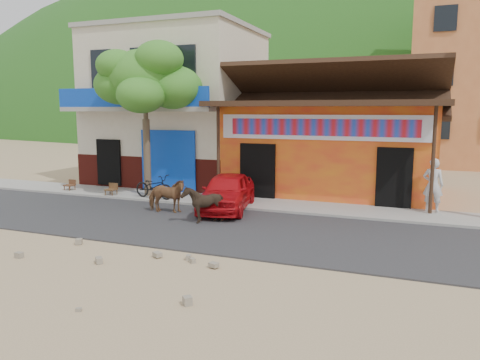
# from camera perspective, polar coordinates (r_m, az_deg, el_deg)

# --- Properties ---
(ground) EXTENTS (120.00, 120.00, 0.00)m
(ground) POSITION_cam_1_polar(r_m,az_deg,el_deg) (11.81, -7.48, -8.65)
(ground) COLOR #9E825B
(ground) RESTS_ON ground
(road) EXTENTS (60.00, 5.00, 0.04)m
(road) POSITION_cam_1_polar(r_m,az_deg,el_deg) (13.96, -2.46, -5.79)
(road) COLOR #28282B
(road) RESTS_ON ground
(sidewalk) EXTENTS (60.00, 2.00, 0.12)m
(sidewalk) POSITION_cam_1_polar(r_m,az_deg,el_deg) (17.12, 2.33, -2.96)
(sidewalk) COLOR gray
(sidewalk) RESTS_ON ground
(dance_club) EXTENTS (8.00, 6.00, 3.60)m
(dance_club) POSITION_cam_1_polar(r_m,az_deg,el_deg) (20.22, 11.52, 3.63)
(dance_club) COLOR orange
(dance_club) RESTS_ON ground
(cafe_building) EXTENTS (7.00, 6.00, 7.00)m
(cafe_building) POSITION_cam_1_polar(r_m,az_deg,el_deg) (22.70, -7.52, 8.55)
(cafe_building) COLOR beige
(cafe_building) RESTS_ON ground
(hillside) EXTENTS (100.00, 40.00, 24.00)m
(hillside) POSITION_cam_1_polar(r_m,az_deg,el_deg) (80.48, 18.17, 14.24)
(hillside) COLOR #194C14
(hillside) RESTS_ON ground
(tree) EXTENTS (3.00, 3.00, 6.00)m
(tree) POSITION_cam_1_polar(r_m,az_deg,el_deg) (18.64, -11.40, 7.29)
(tree) COLOR #2D721E
(tree) RESTS_ON sidewalk
(cow_tan) EXTENTS (1.46, 0.85, 1.16)m
(cow_tan) POSITION_cam_1_polar(r_m,az_deg,el_deg) (15.91, -8.97, -1.89)
(cow_tan) COLOR brown
(cow_tan) RESTS_ON road
(cow_dark) EXTENTS (1.07, 0.95, 1.17)m
(cow_dark) POSITION_cam_1_polar(r_m,az_deg,el_deg) (14.35, -4.58, -2.93)
(cow_dark) COLOR black
(cow_dark) RESTS_ON road
(red_car) EXTENTS (2.22, 4.02, 1.29)m
(red_car) POSITION_cam_1_polar(r_m,az_deg,el_deg) (16.10, -1.59, -1.43)
(red_car) COLOR red
(red_car) RESTS_ON road
(scooter) EXTENTS (1.82, 0.84, 0.92)m
(scooter) POSITION_cam_1_polar(r_m,az_deg,el_deg) (18.13, -10.43, -0.78)
(scooter) COLOR black
(scooter) RESTS_ON sidewalk
(pedestrian) EXTENTS (0.69, 0.49, 1.79)m
(pedestrian) POSITION_cam_1_polar(r_m,az_deg,el_deg) (16.70, 22.46, -0.57)
(pedestrian) COLOR silver
(pedestrian) RESTS_ON sidewalk
(cafe_chair_left) EXTENTS (0.41, 0.41, 0.80)m
(cafe_chair_left) POSITION_cam_1_polar(r_m,az_deg,el_deg) (21.00, -20.09, -0.06)
(cafe_chair_left) COLOR #4C2E19
(cafe_chair_left) RESTS_ON sidewalk
(cafe_chair_right) EXTENTS (0.41, 0.41, 0.86)m
(cafe_chair_right) POSITION_cam_1_polar(r_m,az_deg,el_deg) (19.26, -15.48, -0.50)
(cafe_chair_right) COLOR #522B1B
(cafe_chair_right) RESTS_ON sidewalk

